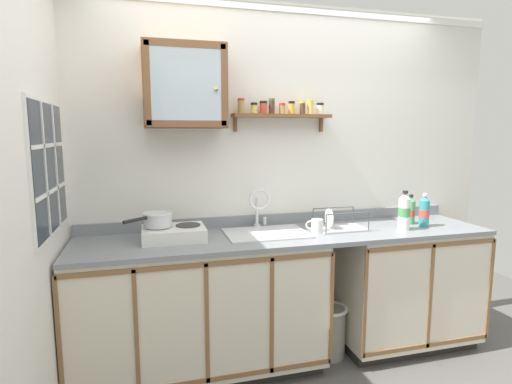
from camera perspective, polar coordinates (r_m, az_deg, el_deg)
name	(u,v)px	position (r m, az deg, el deg)	size (l,w,h in m)	color
back_wall	(276,178)	(3.07, 2.79, 1.98)	(3.51, 0.07, 2.54)	silver
side_wall_left	(21,213)	(2.07, -30.03, -2.51)	(0.05, 3.42, 2.54)	silver
lower_cabinet_run	(200,309)	(2.84, -7.80, -15.89)	(1.64, 0.61, 0.90)	black
lower_cabinet_run_right	(403,286)	(3.39, 19.95, -12.27)	(1.04, 0.61, 0.90)	black
countertop	(290,235)	(2.83, 4.79, -6.09)	(2.87, 0.63, 0.03)	gray
backsplash	(277,219)	(3.08, 2.95, -3.80)	(2.87, 0.02, 0.08)	gray
sink	(266,238)	(2.82, 1.36, -6.46)	(0.55, 0.43, 0.43)	silver
hot_plate_stove	(174,233)	(2.70, -11.46, -5.68)	(0.40, 0.30, 0.09)	silver
saucepan	(157,219)	(2.69, -13.66, -3.73)	(0.30, 0.26, 0.09)	silver
bottle_opaque_white_0	(404,212)	(3.08, 20.07, -2.60)	(0.08, 0.08, 0.28)	white
bottle_detergent_teal_1	(424,212)	(3.24, 22.51, -2.56)	(0.07, 0.07, 0.25)	teal
bottle_soda_green_2	(410,211)	(3.30, 20.83, -2.48)	(0.07, 0.07, 0.22)	#4CB266
dish_rack	(339,226)	(2.98, 11.53, -4.75)	(0.35, 0.24, 0.15)	#B2B2B7
mug	(317,226)	(2.86, 8.49, -4.71)	(0.12, 0.08, 0.09)	white
wall_cabinet	(185,86)	(2.77, -9.98, 14.37)	(0.53, 0.28, 0.54)	brown
spice_shelf	(282,113)	(2.97, 3.63, 11.03)	(0.72, 0.14, 0.23)	brown
window	(48,168)	(2.45, -27.12, 3.00)	(0.03, 0.76, 0.73)	#262D38
trash_bin	(329,330)	(3.16, 10.23, -18.52)	(0.26, 0.26, 0.37)	gray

